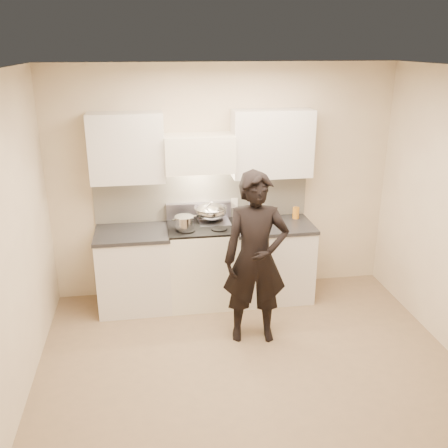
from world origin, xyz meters
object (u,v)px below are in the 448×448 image
object	(u,v)px
counter_right	(271,260)
wok	(211,211)
stove	(202,264)
person	(256,259)
utensil_crock	(251,212)

from	to	relation	value
counter_right	wok	size ratio (longest dim) A/B	1.97
counter_right	stove	bearing A→B (deg)	-180.00
wok	person	size ratio (longest dim) A/B	0.26
counter_right	person	distance (m)	1.04
utensil_crock	stove	bearing A→B (deg)	-163.76
stove	person	size ratio (longest dim) A/B	0.54
stove	wok	world-z (taller)	wok
utensil_crock	person	size ratio (longest dim) A/B	0.18
utensil_crock	person	distance (m)	1.06
wok	person	xyz separation A→B (m)	(0.32, -1.01, -0.18)
stove	person	distance (m)	1.05
stove	wok	distance (m)	0.62
person	counter_right	bearing A→B (deg)	71.78
counter_right	person	xyz separation A→B (m)	(-0.39, -0.86, 0.42)
stove	counter_right	world-z (taller)	stove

